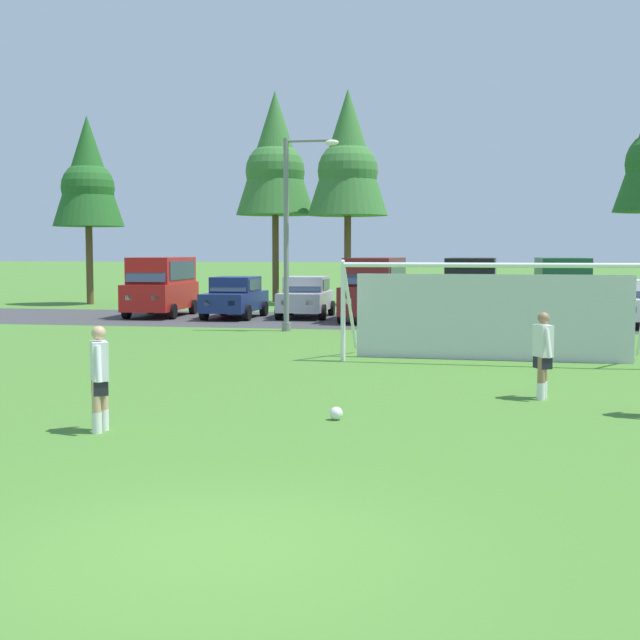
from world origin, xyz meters
The scene contains 17 objects.
ground_plane centered at (0.00, 15.00, 0.00)m, with size 400.00×400.00×0.00m, color #477A2D.
parking_lot_strip centered at (0.00, 26.96, 0.00)m, with size 52.00×8.40×0.01m, color #3D3D3F.
soccer_ball centered at (0.11, 6.32, 0.11)m, with size 0.22×0.22×0.22m.
soccer_goal centered at (2.70, 14.64, 1.29)m, with size 7.49×2.22×2.57m.
player_midfield_center centered at (-3.32, 4.73, 0.82)m, with size 0.40×0.71×1.64m.
player_defender_far centered at (3.59, 9.06, 0.82)m, with size 0.38×0.73×1.64m.
parked_car_slot_far_left centered at (-11.00, 27.66, 1.34)m, with size 2.35×4.88×2.52m.
parked_car_slot_left centered at (-7.63, 27.25, 0.88)m, with size 2.09×4.23×1.72m.
parked_car_slot_center_left centered at (-4.77, 28.09, 0.88)m, with size 2.14×4.25×1.72m.
parked_car_slot_center centered at (-1.72, 26.76, 1.34)m, with size 2.45×4.92×2.52m.
parked_car_slot_center_right centered at (2.07, 26.48, 1.34)m, with size 2.32×4.86×2.52m.
parked_car_slot_right centered at (5.55, 27.52, 1.34)m, with size 2.26×4.83×2.52m.
parked_car_slot_far_right centered at (8.06, 26.06, 0.88)m, with size 2.12×4.25×1.72m.
tree_left_edge centered at (-17.73, 35.01, 6.72)m, with size 3.67×3.67×9.78m.
tree_mid_left centered at (-8.58, 38.58, 7.83)m, with size 4.27×4.27×11.39m.
tree_center_back centered at (-4.38, 37.02, 7.62)m, with size 4.15×4.15×11.08m.
street_lamp centered at (-4.04, 21.89, 3.46)m, with size 2.00×0.32×6.65m.
Camera 1 is at (2.42, -7.68, 2.78)m, focal length 48.92 mm.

